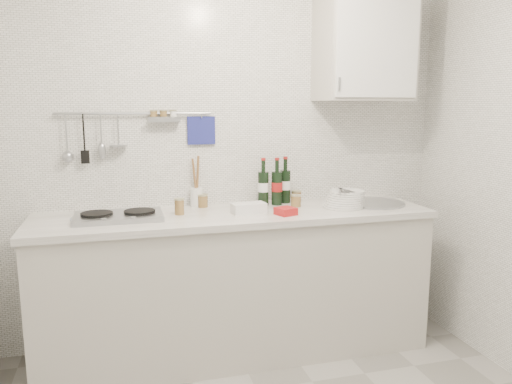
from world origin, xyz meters
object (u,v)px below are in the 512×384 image
(wine_bottles, at_px, (275,181))
(utensil_crock, at_px, (197,195))
(plate_stack_sink, at_px, (345,199))
(wall_cabinet, at_px, (365,46))
(plate_stack_hob, at_px, (95,217))

(wine_bottles, distance_m, utensil_crock, 0.53)
(plate_stack_sink, xyz_separation_m, wine_bottles, (-0.41, 0.20, 0.10))
(plate_stack_sink, bearing_deg, wine_bottles, 153.96)
(plate_stack_sink, height_order, wine_bottles, wine_bottles)
(wall_cabinet, relative_size, plate_stack_hob, 2.60)
(plate_stack_sink, distance_m, wine_bottles, 0.47)
(wall_cabinet, xyz_separation_m, utensil_crock, (-1.11, 0.12, -0.95))
(plate_stack_sink, relative_size, wine_bottles, 0.92)
(wall_cabinet, height_order, utensil_crock, wall_cabinet)
(wall_cabinet, relative_size, plate_stack_sink, 2.45)
(plate_stack_hob, distance_m, plate_stack_sink, 1.56)
(plate_stack_hob, height_order, plate_stack_sink, plate_stack_sink)
(plate_stack_hob, bearing_deg, plate_stack_sink, -2.01)
(wine_bottles, bearing_deg, plate_stack_hob, -172.69)
(plate_stack_sink, distance_m, utensil_crock, 0.97)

